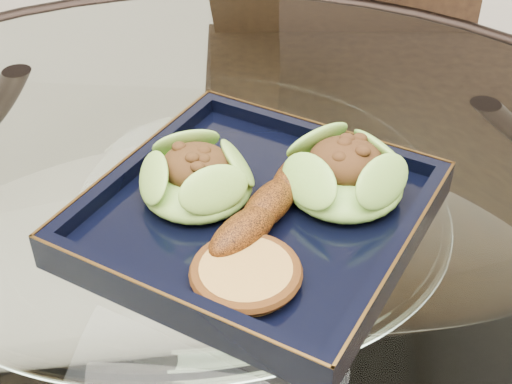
# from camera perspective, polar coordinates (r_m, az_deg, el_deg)

# --- Properties ---
(dining_table) EXTENTS (1.13, 1.13, 0.77)m
(dining_table) POSITION_cam_1_polar(r_m,az_deg,el_deg) (0.74, -4.34, -13.34)
(dining_table) COLOR white
(dining_table) RESTS_ON ground
(dining_chair) EXTENTS (0.48, 0.48, 0.98)m
(dining_chair) POSITION_cam_1_polar(r_m,az_deg,el_deg) (1.11, 6.99, 2.93)
(dining_chair) COLOR #321F10
(dining_chair) RESTS_ON ground
(navy_plate) EXTENTS (0.35, 0.35, 0.02)m
(navy_plate) POSITION_cam_1_polar(r_m,az_deg,el_deg) (0.63, 0.00, -2.15)
(navy_plate) COLOR black
(navy_plate) RESTS_ON dining_table
(lettuce_wrap_left) EXTENTS (0.11, 0.11, 0.04)m
(lettuce_wrap_left) POSITION_cam_1_polar(r_m,az_deg,el_deg) (0.63, -4.76, 0.90)
(lettuce_wrap_left) COLOR olive
(lettuce_wrap_left) RESTS_ON navy_plate
(lettuce_wrap_right) EXTENTS (0.14, 0.14, 0.04)m
(lettuce_wrap_right) POSITION_cam_1_polar(r_m,az_deg,el_deg) (0.63, 7.08, 1.19)
(lettuce_wrap_right) COLOR #5D8F29
(lettuce_wrap_right) RESTS_ON navy_plate
(roasted_plantain) EXTENTS (0.09, 0.15, 0.03)m
(roasted_plantain) POSITION_cam_1_polar(r_m,az_deg,el_deg) (0.61, 1.11, -0.93)
(roasted_plantain) COLOR #68300A
(roasted_plantain) RESTS_ON navy_plate
(crumb_patty) EXTENTS (0.10, 0.10, 0.01)m
(crumb_patty) POSITION_cam_1_polar(r_m,az_deg,el_deg) (0.55, -0.81, -6.59)
(crumb_patty) COLOR #CA9143
(crumb_patty) RESTS_ON navy_plate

